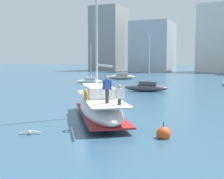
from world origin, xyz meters
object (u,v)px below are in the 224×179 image
at_px(moored_cutter_right, 121,76).
at_px(mooring_buoy, 163,134).
at_px(main_sailboat, 99,105).
at_px(moored_sloop_far, 89,81).
at_px(seagull, 30,132).
at_px(moored_catamaran, 146,87).

bearing_deg(moored_cutter_right, mooring_buoy, -64.65).
height_order(main_sailboat, moored_sloop_far, main_sailboat).
xyz_separation_m(main_sailboat, seagull, (-1.47, -5.23, -0.78)).
height_order(moored_sloop_far, seagull, moored_sloop_far).
xyz_separation_m(moored_cutter_right, seagull, (12.63, -42.86, -0.47)).
bearing_deg(moored_cutter_right, moored_sloop_far, -93.70).
relative_size(moored_sloop_far, moored_catamaran, 0.93).
distance_m(seagull, mooring_buoy, 6.98).
bearing_deg(moored_sloop_far, moored_cutter_right, 86.30).
bearing_deg(mooring_buoy, moored_catamaran, 110.16).
height_order(main_sailboat, mooring_buoy, main_sailboat).
bearing_deg(seagull, moored_catamaran, 92.48).
bearing_deg(moored_cutter_right, seagull, -73.58).
relative_size(seagull, mooring_buoy, 1.06).
bearing_deg(moored_catamaran, moored_sloop_far, 147.47).
distance_m(moored_catamaran, moored_cutter_right, 23.06).
distance_m(main_sailboat, mooring_buoy, 5.99).
relative_size(moored_cutter_right, mooring_buoy, 9.28).
bearing_deg(seagull, moored_sloop_far, 113.48).
xyz_separation_m(main_sailboat, moored_cutter_right, (-14.10, 37.64, -0.31)).
relative_size(moored_catamaran, seagull, 6.92).
height_order(moored_catamaran, moored_cutter_right, moored_cutter_right).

